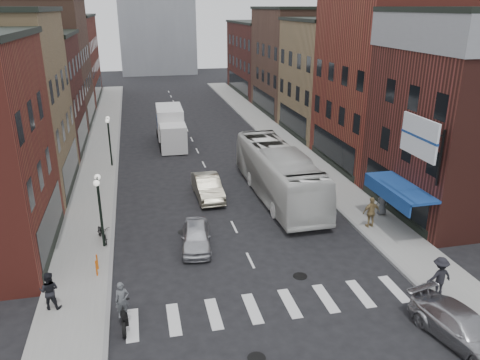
% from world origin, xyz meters
% --- Properties ---
extents(ground, '(160.00, 160.00, 0.00)m').
position_xyz_m(ground, '(0.00, 0.00, 0.00)').
color(ground, black).
rests_on(ground, ground).
extents(sidewalk_left, '(3.00, 74.00, 0.15)m').
position_xyz_m(sidewalk_left, '(-8.50, 22.00, 0.07)').
color(sidewalk_left, gray).
rests_on(sidewalk_left, ground).
extents(sidewalk_right, '(3.00, 74.00, 0.15)m').
position_xyz_m(sidewalk_right, '(8.50, 22.00, 0.07)').
color(sidewalk_right, gray).
rests_on(sidewalk_right, ground).
extents(curb_left, '(0.20, 74.00, 0.16)m').
position_xyz_m(curb_left, '(-7.00, 22.00, 0.00)').
color(curb_left, gray).
rests_on(curb_left, ground).
extents(curb_right, '(0.20, 74.00, 0.16)m').
position_xyz_m(curb_right, '(7.00, 22.00, 0.00)').
color(curb_right, gray).
rests_on(curb_right, ground).
extents(crosswalk_stripes, '(12.00, 2.20, 0.01)m').
position_xyz_m(crosswalk_stripes, '(0.00, -3.00, 0.00)').
color(crosswalk_stripes, silver).
rests_on(crosswalk_stripes, ground).
extents(bldg_left_mid_b, '(10.30, 10.20, 10.30)m').
position_xyz_m(bldg_left_mid_b, '(-14.99, 24.00, 5.15)').
color(bldg_left_mid_b, '#4B201A').
rests_on(bldg_left_mid_b, ground).
extents(bldg_left_far_a, '(10.30, 12.20, 13.30)m').
position_xyz_m(bldg_left_far_a, '(-14.99, 35.00, 6.65)').
color(bldg_left_far_a, brown).
rests_on(bldg_left_far_a, ground).
extents(bldg_left_far_b, '(10.30, 16.20, 11.30)m').
position_xyz_m(bldg_left_far_b, '(-14.99, 49.00, 5.65)').
color(bldg_left_far_b, maroon).
rests_on(bldg_left_far_b, ground).
extents(bldg_right_corner, '(10.30, 9.20, 12.30)m').
position_xyz_m(bldg_right_corner, '(14.99, 4.50, 6.15)').
color(bldg_right_corner, '#4B201A').
rests_on(bldg_right_corner, ground).
extents(bldg_right_mid_a, '(10.30, 10.20, 14.30)m').
position_xyz_m(bldg_right_mid_a, '(15.00, 14.00, 7.15)').
color(bldg_right_mid_a, maroon).
rests_on(bldg_right_mid_a, ground).
extents(bldg_right_mid_b, '(10.30, 10.20, 11.30)m').
position_xyz_m(bldg_right_mid_b, '(14.99, 24.00, 5.65)').
color(bldg_right_mid_b, '#A3855A').
rests_on(bldg_right_mid_b, ground).
extents(bldg_right_far_a, '(10.30, 12.20, 12.30)m').
position_xyz_m(bldg_right_far_a, '(14.99, 35.00, 6.15)').
color(bldg_right_far_a, brown).
rests_on(bldg_right_far_a, ground).
extents(bldg_right_far_b, '(10.30, 16.20, 10.30)m').
position_xyz_m(bldg_right_far_b, '(14.99, 49.00, 5.15)').
color(bldg_right_far_b, '#4B201A').
rests_on(bldg_right_far_b, ground).
extents(awning_blue, '(1.80, 5.00, 0.78)m').
position_xyz_m(awning_blue, '(8.93, 2.50, 2.63)').
color(awning_blue, navy).
rests_on(awning_blue, ground).
extents(billboard_sign, '(1.52, 3.00, 3.70)m').
position_xyz_m(billboard_sign, '(8.59, 0.50, 6.13)').
color(billboard_sign, black).
rests_on(billboard_sign, ground).
extents(streetlamp_near, '(0.32, 1.22, 4.11)m').
position_xyz_m(streetlamp_near, '(-7.40, 4.00, 2.91)').
color(streetlamp_near, black).
rests_on(streetlamp_near, ground).
extents(streetlamp_far, '(0.32, 1.22, 4.11)m').
position_xyz_m(streetlamp_far, '(-7.40, 18.00, 2.91)').
color(streetlamp_far, black).
rests_on(streetlamp_far, ground).
extents(bike_rack, '(0.08, 0.68, 0.80)m').
position_xyz_m(bike_rack, '(-7.60, 1.30, 0.55)').
color(bike_rack, '#D8590C').
rests_on(bike_rack, sidewalk_left).
extents(box_truck, '(2.50, 7.80, 3.37)m').
position_xyz_m(box_truck, '(-2.08, 23.64, 1.67)').
color(box_truck, white).
rests_on(box_truck, ground).
extents(motorcycle_rider, '(0.61, 2.04, 2.08)m').
position_xyz_m(motorcycle_rider, '(-6.30, -3.01, 0.97)').
color(motorcycle_rider, black).
rests_on(motorcycle_rider, ground).
extents(transit_bus, '(3.11, 12.44, 3.45)m').
position_xyz_m(transit_bus, '(3.93, 8.98, 1.73)').
color(transit_bus, silver).
rests_on(transit_bus, ground).
extents(sedan_left_near, '(2.06, 4.07, 1.33)m').
position_xyz_m(sedan_left_near, '(-2.52, 3.00, 0.67)').
color(sedan_left_near, silver).
rests_on(sedan_left_near, ground).
extents(sedan_left_far, '(1.73, 4.69, 1.53)m').
position_xyz_m(sedan_left_far, '(-0.80, 9.86, 0.77)').
color(sedan_left_far, '#ADA68C').
rests_on(sedan_left_far, ground).
extents(curb_car, '(2.77, 4.80, 1.31)m').
position_xyz_m(curb_car, '(6.50, -6.84, 0.65)').
color(curb_car, '#A9A9AD').
rests_on(curb_car, ground).
extents(parked_bicycle, '(1.12, 1.90, 0.94)m').
position_xyz_m(parked_bicycle, '(-7.50, 4.66, 0.62)').
color(parked_bicycle, black).
rests_on(parked_bicycle, sidewalk_left).
extents(ped_left_solo, '(0.90, 0.62, 1.71)m').
position_xyz_m(ped_left_solo, '(-9.35, -1.24, 1.01)').
color(ped_left_solo, black).
rests_on(ped_left_solo, sidewalk_left).
extents(ped_right_a, '(1.23, 0.66, 1.86)m').
position_xyz_m(ped_right_a, '(7.40, -4.00, 1.08)').
color(ped_right_a, black).
rests_on(ped_right_a, sidewalk_right).
extents(ped_right_b, '(1.10, 0.58, 1.85)m').
position_xyz_m(ped_right_b, '(7.74, 2.98, 1.08)').
color(ped_right_b, olive).
rests_on(ped_right_b, sidewalk_right).
extents(ped_right_c, '(0.79, 0.53, 1.58)m').
position_xyz_m(ped_right_c, '(9.26, 4.47, 0.94)').
color(ped_right_c, '#53565A').
rests_on(ped_right_c, sidewalk_right).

